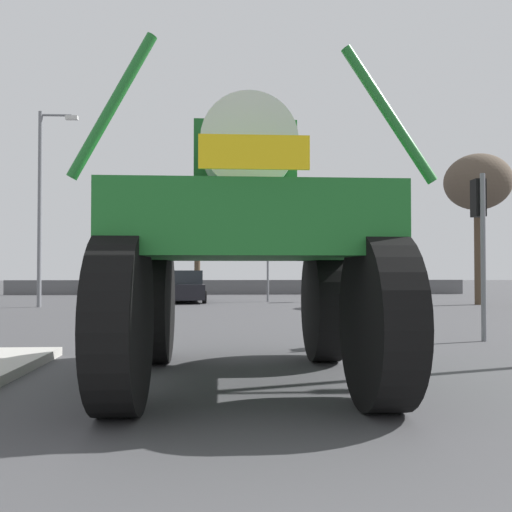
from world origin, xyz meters
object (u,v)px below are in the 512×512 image
at_px(sedan_ahead, 185,287).
at_px(bare_tree_far_center, 197,228).
at_px(traffic_signal_far_right, 347,251).
at_px(streetlight_far_left, 43,199).
at_px(traffic_signal_near_right, 480,219).
at_px(oversize_sprayer, 245,245).
at_px(bare_tree_right, 478,184).
at_px(traffic_signal_far_left, 268,246).

xyz_separation_m(sedan_ahead, bare_tree_far_center, (0.04, 10.28, 3.62)).
xyz_separation_m(traffic_signal_far_right, streetlight_far_left, (-13.62, -3.57, 2.06)).
xyz_separation_m(traffic_signal_near_right, bare_tree_far_center, (-7.60, 25.13, 1.64)).
bearing_deg(oversize_sprayer, traffic_signal_near_right, -52.14).
bearing_deg(traffic_signal_near_right, bare_tree_right, 65.40).
xyz_separation_m(sedan_ahead, streetlight_far_left, (-5.68, -3.31, 3.80)).
height_order(bare_tree_right, bare_tree_far_center, bare_tree_right).
height_order(sedan_ahead, bare_tree_right, bare_tree_right).
bearing_deg(bare_tree_right, traffic_signal_far_right, 150.65).
xyz_separation_m(oversize_sprayer, streetlight_far_left, (-7.96, 15.84, 2.60)).
bearing_deg(bare_tree_right, streetlight_far_left, -178.14).
relative_size(oversize_sprayer, bare_tree_far_center, 0.94).
distance_m(oversize_sprayer, traffic_signal_near_right, 6.91).
xyz_separation_m(oversize_sprayer, bare_tree_right, (10.93, 16.45, 3.48)).
height_order(sedan_ahead, traffic_signal_near_right, traffic_signal_near_right).
bearing_deg(streetlight_far_left, traffic_signal_near_right, -40.93).
bearing_deg(traffic_signal_far_right, oversize_sprayer, -106.28).
bearing_deg(traffic_signal_near_right, bare_tree_far_center, 106.82).
relative_size(oversize_sprayer, traffic_signal_far_left, 1.44).
height_order(oversize_sprayer, streetlight_far_left, streetlight_far_left).
relative_size(traffic_signal_far_left, bare_tree_far_center, 0.65).
height_order(oversize_sprayer, traffic_signal_near_right, oversize_sprayer).
xyz_separation_m(sedan_ahead, traffic_signal_near_right, (7.64, -14.86, 1.98)).
distance_m(oversize_sprayer, bare_tree_right, 20.05).
bearing_deg(traffic_signal_far_left, traffic_signal_far_right, 0.09).
bearing_deg(traffic_signal_near_right, streetlight_far_left, 139.07).
bearing_deg(traffic_signal_far_right, streetlight_far_left, -165.31).
bearing_deg(sedan_ahead, traffic_signal_far_right, -94.01).
height_order(sedan_ahead, traffic_signal_far_left, traffic_signal_far_left).
height_order(traffic_signal_near_right, bare_tree_far_center, bare_tree_far_center).
height_order(traffic_signal_far_left, streetlight_far_left, streetlight_far_left).
distance_m(sedan_ahead, traffic_signal_far_right, 8.14).
bearing_deg(traffic_signal_far_left, traffic_signal_near_right, -76.48).
relative_size(oversize_sprayer, streetlight_far_left, 0.66).
bearing_deg(traffic_signal_far_left, bare_tree_far_center, 111.57).
bearing_deg(sedan_ahead, bare_tree_far_center, -6.12).
relative_size(sedan_ahead, streetlight_far_left, 0.52).
bearing_deg(traffic_signal_far_left, bare_tree_right, -17.79).
bearing_deg(bare_tree_right, oversize_sprayer, -123.60).
bearing_deg(streetlight_far_left, oversize_sprayer, -63.33).
height_order(sedan_ahead, streetlight_far_left, streetlight_far_left).
bearing_deg(bare_tree_far_center, sedan_ahead, -90.23).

